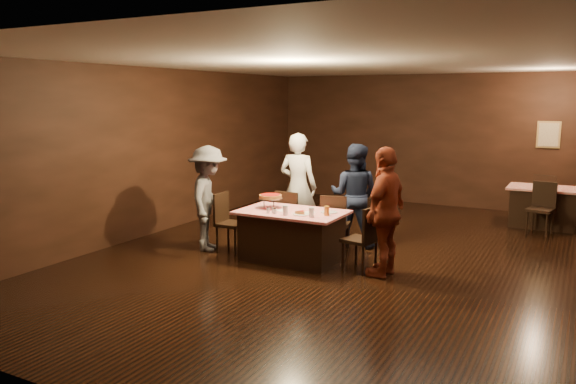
% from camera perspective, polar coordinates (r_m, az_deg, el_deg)
% --- Properties ---
extents(room, '(10.00, 10.04, 3.02)m').
position_cam_1_polar(room, '(8.51, 8.08, 7.27)').
color(room, black).
rests_on(room, ground).
extents(main_table, '(1.60, 1.00, 0.77)m').
position_cam_1_polar(main_table, '(8.58, 0.38, -4.47)').
color(main_table, red).
rests_on(main_table, ground).
extents(back_table, '(1.30, 0.90, 0.77)m').
position_cam_1_polar(back_table, '(11.88, 24.48, -1.39)').
color(back_table, '#B51C0C').
rests_on(back_table, ground).
extents(chair_far_left, '(0.43, 0.43, 0.95)m').
position_cam_1_polar(chair_far_left, '(9.39, 0.35, -2.67)').
color(chair_far_left, black).
rests_on(chair_far_left, ground).
extents(chair_far_right, '(0.50, 0.50, 0.95)m').
position_cam_1_polar(chair_far_right, '(9.05, 4.84, -3.17)').
color(chair_far_right, black).
rests_on(chair_far_right, ground).
extents(chair_end_left, '(0.43, 0.43, 0.95)m').
position_cam_1_polar(chair_end_left, '(9.11, -5.77, -3.10)').
color(chair_end_left, black).
rests_on(chair_end_left, ground).
extents(chair_end_right, '(0.50, 0.50, 0.95)m').
position_cam_1_polar(chair_end_right, '(8.12, 7.29, -4.70)').
color(chair_end_right, black).
rests_on(chair_end_right, ground).
extents(chair_back_near, '(0.50, 0.50, 0.95)m').
position_cam_1_polar(chair_back_near, '(11.17, 24.27, -1.55)').
color(chair_back_near, black).
rests_on(chair_back_near, ground).
extents(chair_back_far, '(0.48, 0.48, 0.95)m').
position_cam_1_polar(chair_back_far, '(12.45, 24.69, -0.51)').
color(chair_back_far, black).
rests_on(chair_back_far, ground).
extents(diner_white_jacket, '(0.70, 0.47, 1.87)m').
position_cam_1_polar(diner_white_jacket, '(9.76, 1.03, 0.55)').
color(diner_white_jacket, silver).
rests_on(diner_white_jacket, ground).
extents(diner_navy_hoodie, '(0.90, 0.73, 1.72)m').
position_cam_1_polar(diner_navy_hoodie, '(9.41, 6.75, -0.32)').
color(diner_navy_hoodie, black).
rests_on(diner_navy_hoodie, ground).
extents(diner_grey_knit, '(1.03, 1.27, 1.71)m').
position_cam_1_polar(diner_grey_knit, '(9.17, -8.10, -0.65)').
color(diner_grey_knit, '#5A5B5F').
rests_on(diner_grey_knit, ground).
extents(diner_red_shirt, '(0.54, 1.10, 1.81)m').
position_cam_1_polar(diner_red_shirt, '(7.88, 9.89, -1.99)').
color(diner_red_shirt, maroon).
rests_on(diner_red_shirt, ground).
extents(pizza_stand, '(0.38, 0.38, 0.22)m').
position_cam_1_polar(pizza_stand, '(8.69, -1.80, -0.47)').
color(pizza_stand, black).
rests_on(pizza_stand, main_table).
extents(plate_with_slice, '(0.25, 0.25, 0.06)m').
position_cam_1_polar(plate_with_slice, '(8.22, 1.35, -2.16)').
color(plate_with_slice, white).
rests_on(plate_with_slice, main_table).
extents(plate_empty, '(0.25, 0.25, 0.01)m').
position_cam_1_polar(plate_empty, '(8.39, 4.19, -2.06)').
color(plate_empty, white).
rests_on(plate_empty, main_table).
extents(glass_front_left, '(0.08, 0.08, 0.14)m').
position_cam_1_polar(glass_front_left, '(8.20, -0.28, -1.87)').
color(glass_front_left, silver).
rests_on(glass_front_left, main_table).
extents(glass_front_right, '(0.08, 0.08, 0.14)m').
position_cam_1_polar(glass_front_right, '(8.06, 2.39, -2.07)').
color(glass_front_right, silver).
rests_on(glass_front_right, main_table).
extents(glass_amber, '(0.08, 0.08, 0.14)m').
position_cam_1_polar(glass_amber, '(8.18, 3.95, -1.92)').
color(glass_amber, '#BF7F26').
rests_on(glass_amber, main_table).
extents(condiments, '(0.17, 0.10, 0.09)m').
position_cam_1_polar(condiments, '(8.33, -1.62, -1.84)').
color(condiments, silver).
rests_on(condiments, main_table).
extents(napkin_center, '(0.19, 0.19, 0.01)m').
position_cam_1_polar(napkin_center, '(8.36, 2.21, -2.12)').
color(napkin_center, white).
rests_on(napkin_center, main_table).
extents(napkin_left, '(0.21, 0.21, 0.01)m').
position_cam_1_polar(napkin_left, '(8.52, -0.67, -1.89)').
color(napkin_left, white).
rests_on(napkin_left, main_table).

